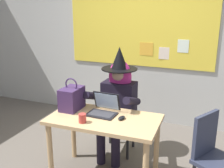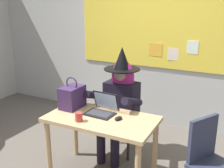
{
  "view_description": "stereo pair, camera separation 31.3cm",
  "coord_description": "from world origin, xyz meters",
  "views": [
    {
      "loc": [
        1.27,
        -2.38,
        1.93
      ],
      "look_at": [
        0.13,
        0.4,
        1.04
      ],
      "focal_mm": 43.38,
      "sensor_mm": 36.0,
      "label": 1
    },
    {
      "loc": [
        1.55,
        -2.25,
        1.93
      ],
      "look_at": [
        0.13,
        0.4,
        1.04
      ],
      "focal_mm": 43.38,
      "sensor_mm": 36.0,
      "label": 2
    }
  ],
  "objects": [
    {
      "name": "chair_at_desk",
      "position": [
        0.09,
        0.78,
        0.51
      ],
      "size": [
        0.46,
        0.46,
        0.9
      ],
      "rotation": [
        0.0,
        0.0,
        -1.48
      ],
      "color": "black",
      "rests_on": "ground"
    },
    {
      "name": "computer_mouse",
      "position": [
        0.35,
        0.12,
        0.76
      ],
      "size": [
        0.08,
        0.11,
        0.03
      ],
      "primitive_type": "ellipsoid",
      "rotation": [
        0.0,
        0.0,
        -0.22
      ],
      "color": "black",
      "rests_on": "desk_main"
    },
    {
      "name": "coffee_mug",
      "position": [
        0.0,
        -0.1,
        0.79
      ],
      "size": [
        0.08,
        0.08,
        0.09
      ],
      "primitive_type": "cylinder",
      "color": "#B23833",
      "rests_on": "desk_main"
    },
    {
      "name": "chair_extra_corner",
      "position": [
        1.29,
        0.24,
        0.49
      ],
      "size": [
        0.57,
        0.57,
        0.88
      ],
      "rotation": [
        0.0,
        0.0,
        5.78
      ],
      "color": "#2D3347",
      "rests_on": "ground"
    },
    {
      "name": "desk_main",
      "position": [
        0.16,
        0.09,
        0.63
      ],
      "size": [
        1.22,
        0.69,
        0.74
      ],
      "rotation": [
        0.0,
        0.0,
        0.03
      ],
      "color": "tan",
      "rests_on": "ground"
    },
    {
      "name": "handbag",
      "position": [
        -0.29,
        0.18,
        0.88
      ],
      "size": [
        0.2,
        0.3,
        0.38
      ],
      "rotation": [
        0.0,
        0.0,
        -0.08
      ],
      "color": "#38234C",
      "rests_on": "desk_main"
    },
    {
      "name": "wall_back_bulletin",
      "position": [
        0.0,
        1.89,
        1.34
      ],
      "size": [
        6.28,
        1.99,
        2.66
      ],
      "color": "#B2B2AD",
      "rests_on": "ground"
    },
    {
      "name": "person_costumed",
      "position": [
        0.09,
        0.66,
        0.79
      ],
      "size": [
        0.59,
        0.69,
        1.42
      ],
      "rotation": [
        0.0,
        0.0,
        -1.57
      ],
      "color": "black",
      "rests_on": "ground"
    },
    {
      "name": "laptop",
      "position": [
        0.1,
        0.21,
        0.8
      ],
      "size": [
        0.33,
        0.3,
        0.23
      ],
      "rotation": [
        0.0,
        0.0,
        -0.03
      ],
      "color": "black",
      "rests_on": "desk_main"
    }
  ]
}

